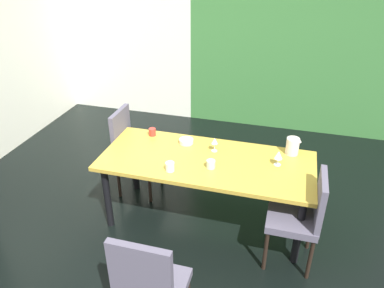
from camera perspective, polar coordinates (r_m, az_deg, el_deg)
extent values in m
cube|color=black|center=(3.92, -3.45, -13.90)|extent=(5.62, 5.79, 0.02)
cube|color=silver|center=(6.27, -10.47, 17.42)|extent=(2.24, 0.10, 2.88)
cube|color=#387337|center=(5.67, 17.21, 15.44)|extent=(3.38, 0.10, 2.88)
cube|color=gold|center=(3.67, 2.21, -2.62)|extent=(2.08, 0.89, 0.04)
cylinder|color=black|center=(4.41, -8.73, -2.76)|extent=(0.07, 0.07, 0.71)
cylinder|color=black|center=(4.10, 16.22, -6.42)|extent=(0.07, 0.07, 0.71)
cylinder|color=black|center=(3.91, -12.77, -7.89)|extent=(0.07, 0.07, 0.71)
cylinder|color=black|center=(3.55, 15.95, -12.72)|extent=(0.07, 0.07, 0.71)
cube|color=#524E5F|center=(2.86, -5.72, -21.02)|extent=(0.44, 0.44, 0.07)
cube|color=#524E5F|center=(2.52, -7.78, -20.02)|extent=(0.42, 0.05, 0.59)
cylinder|color=black|center=(3.21, -7.60, -20.65)|extent=(0.04, 0.04, 0.44)
cube|color=#524E5F|center=(4.31, -8.06, -1.71)|extent=(0.44, 0.44, 0.07)
cube|color=#524E5F|center=(4.26, -10.78, 1.74)|extent=(0.05, 0.42, 0.53)
cylinder|color=black|center=(4.53, -4.69, -3.64)|extent=(0.04, 0.04, 0.44)
cylinder|color=black|center=(4.24, -6.44, -6.30)|extent=(0.04, 0.04, 0.44)
cylinder|color=black|center=(4.66, -9.10, -2.92)|extent=(0.04, 0.04, 0.44)
cylinder|color=black|center=(4.37, -11.10, -5.45)|extent=(0.04, 0.04, 0.44)
cube|color=#524E5F|center=(3.49, 15.02, -10.94)|extent=(0.44, 0.44, 0.07)
cube|color=#524E5F|center=(3.36, 18.95, -8.24)|extent=(0.05, 0.42, 0.47)
cylinder|color=black|center=(3.51, 11.14, -15.67)|extent=(0.04, 0.04, 0.44)
cylinder|color=black|center=(3.79, 11.74, -11.72)|extent=(0.04, 0.04, 0.44)
cylinder|color=black|center=(3.53, 17.53, -16.43)|extent=(0.04, 0.04, 0.44)
cylinder|color=black|center=(3.81, 17.55, -12.43)|extent=(0.04, 0.04, 0.44)
cylinder|color=silver|center=(3.80, 3.42, -1.03)|extent=(0.06, 0.06, 0.00)
cylinder|color=silver|center=(3.78, 3.44, -0.47)|extent=(0.01, 0.01, 0.08)
cone|color=silver|center=(3.74, 3.47, 0.49)|extent=(0.06, 0.06, 0.06)
cylinder|color=silver|center=(3.66, 12.87, -3.07)|extent=(0.07, 0.07, 0.00)
cylinder|color=silver|center=(3.64, 12.93, -2.60)|extent=(0.01, 0.01, 0.07)
cone|color=silver|center=(3.60, 13.05, -1.61)|extent=(0.08, 0.08, 0.08)
cylinder|color=silver|center=(3.93, -0.88, 0.44)|extent=(0.15, 0.15, 0.05)
cylinder|color=white|center=(3.47, -3.38, -3.46)|extent=(0.08, 0.08, 0.09)
cylinder|color=beige|center=(3.51, 2.89, -3.09)|extent=(0.08, 0.08, 0.08)
cylinder|color=red|center=(4.10, -6.07, 1.83)|extent=(0.07, 0.07, 0.08)
cylinder|color=beige|center=(3.84, 15.06, -0.32)|extent=(0.13, 0.13, 0.17)
cone|color=beige|center=(3.81, 16.06, 0.51)|extent=(0.04, 0.04, 0.03)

